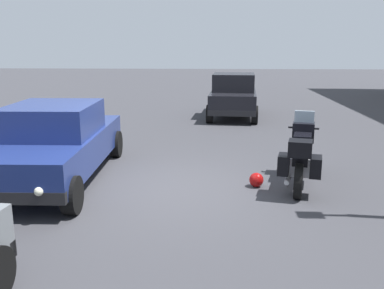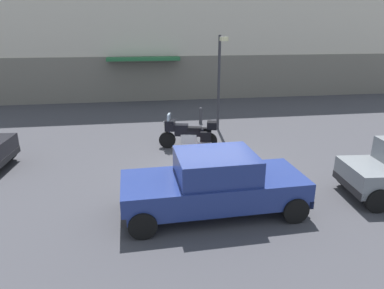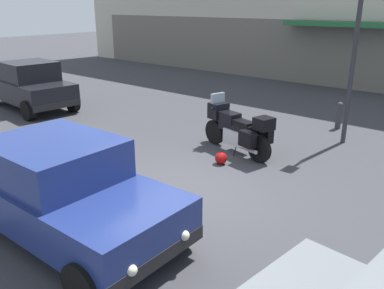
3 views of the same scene
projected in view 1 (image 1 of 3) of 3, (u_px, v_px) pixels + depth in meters
name	position (u px, v px, depth m)	size (l,w,h in m)	color
ground_plane	(168.00, 188.00, 8.15)	(80.00, 80.00, 0.00)	#38383D
motorcycle	(301.00, 154.00, 8.19)	(2.23, 1.03, 1.36)	black
helmet	(256.00, 180.00, 8.20)	(0.28, 0.28, 0.28)	#990C0C
car_hatchback_near	(233.00, 96.00, 15.96)	(3.97, 2.05, 1.64)	black
car_sedan_far	(56.00, 142.00, 8.50)	(4.61, 2.00, 1.56)	navy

